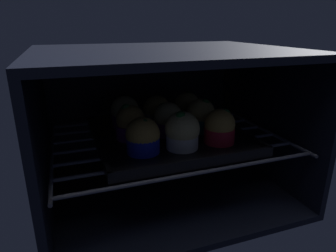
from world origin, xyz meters
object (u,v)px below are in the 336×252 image
(muffin_row1_col2, at_px, (201,116))
(muffin_row2_col1, at_px, (158,111))
(muffin_row0_col1, at_px, (182,132))
(muffin_row0_col0, at_px, (143,137))
(muffin_row0_col2, at_px, (220,128))
(muffin_row1_col1, at_px, (169,120))
(baking_tray, at_px, (168,136))
(muffin_row1_col0, at_px, (130,123))
(muffin_row2_col0, at_px, (125,113))
(muffin_row2_col2, at_px, (187,108))

(muffin_row1_col2, height_order, muffin_row2_col1, muffin_row1_col2)
(muffin_row0_col1, height_order, muffin_row1_col2, muffin_row0_col1)
(muffin_row0_col0, xyz_separation_m, muffin_row0_col2, (0.18, -0.00, 0.00))
(muffin_row0_col0, distance_m, muffin_row1_col1, 0.12)
(baking_tray, distance_m, muffin_row1_col1, 0.04)
(baking_tray, distance_m, muffin_row1_col0, 0.10)
(baking_tray, bearing_deg, muffin_row2_col1, 87.99)
(baking_tray, relative_size, muffin_row2_col1, 4.54)
(muffin_row0_col1, xyz_separation_m, muffin_row2_col0, (-0.09, 0.18, 0.00))
(muffin_row2_col0, bearing_deg, baking_tray, -46.69)
(muffin_row2_col1, bearing_deg, muffin_row2_col0, 178.33)
(muffin_row0_col0, xyz_separation_m, muffin_row1_col2, (0.17, 0.08, 0.00))
(muffin_row0_col0, distance_m, muffin_row2_col2, 0.25)
(baking_tray, xyz_separation_m, muffin_row2_col1, (0.00, 0.09, 0.04))
(muffin_row2_col1, bearing_deg, muffin_row0_col2, -63.42)
(muffin_row2_col1, height_order, muffin_row2_col2, muffin_row2_col2)
(muffin_row0_col2, height_order, muffin_row1_col2, muffin_row1_col2)
(muffin_row2_col0, bearing_deg, muffin_row2_col1, -1.67)
(muffin_row2_col1, bearing_deg, muffin_row0_col0, -117.11)
(baking_tray, height_order, muffin_row0_col2, muffin_row0_col2)
(muffin_row2_col0, bearing_deg, muffin_row1_col2, -28.84)
(muffin_row1_col1, distance_m, muffin_row2_col1, 0.09)
(muffin_row0_col2, height_order, muffin_row2_col2, muffin_row2_col2)
(muffin_row0_col2, distance_m, muffin_row1_col0, 0.20)
(muffin_row0_col1, bearing_deg, muffin_row2_col1, 89.05)
(muffin_row1_col0, xyz_separation_m, muffin_row1_col1, (0.09, -0.00, -0.00))
(muffin_row0_col1, relative_size, muffin_row2_col0, 1.04)
(muffin_row2_col2, bearing_deg, muffin_row1_col1, -133.55)
(muffin_row1_col1, xyz_separation_m, muffin_row2_col2, (0.08, 0.09, -0.00))
(muffin_row0_col2, bearing_deg, muffin_row0_col0, 178.80)
(muffin_row1_col0, height_order, muffin_row1_col2, same)
(muffin_row1_col2, height_order, muffin_row2_col2, muffin_row1_col2)
(muffin_row2_col0, relative_size, muffin_row2_col1, 1.07)
(baking_tray, xyz_separation_m, muffin_row0_col1, (0.00, -0.09, 0.04))
(muffin_row1_col0, bearing_deg, muffin_row2_col2, 25.76)
(muffin_row1_col1, height_order, muffin_row2_col0, muffin_row2_col0)
(muffin_row0_col2, distance_m, muffin_row2_col1, 0.20)
(muffin_row2_col2, bearing_deg, muffin_row1_col0, -154.24)
(muffin_row1_col1, xyz_separation_m, muffin_row2_col0, (-0.09, 0.09, 0.00))
(muffin_row0_col1, height_order, muffin_row0_col2, muffin_row0_col1)
(muffin_row1_col1, relative_size, muffin_row1_col2, 0.95)
(muffin_row0_col0, xyz_separation_m, muffin_row1_col0, (-0.01, 0.09, 0.00))
(baking_tray, relative_size, muffin_row1_col2, 4.15)
(muffin_row0_col0, xyz_separation_m, muffin_row1_col1, (0.09, 0.08, 0.00))
(muffin_row0_col2, relative_size, muffin_row2_col2, 0.96)
(muffin_row0_col0, relative_size, muffin_row0_col1, 0.89)
(baking_tray, relative_size, muffin_row1_col1, 4.37)
(muffin_row1_col0, height_order, muffin_row2_col1, muffin_row1_col0)
(baking_tray, xyz_separation_m, muffin_row2_col2, (0.09, 0.09, 0.04))
(muffin_row0_col1, bearing_deg, muffin_row2_col2, 63.97)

